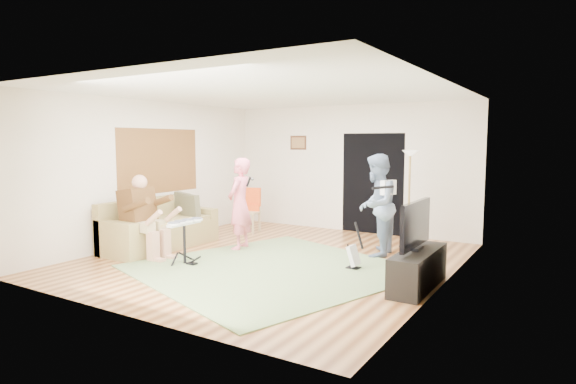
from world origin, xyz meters
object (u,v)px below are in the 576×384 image
at_px(television, 416,224).
at_px(torchiere_lamp, 409,181).
at_px(sofa, 157,231).
at_px(dining_chair, 250,217).
at_px(tv_cabinet, 418,269).
at_px(guitarist, 376,205).
at_px(singer, 240,204).
at_px(drum_kit, 185,245).
at_px(guitar_spare, 354,256).

bearing_deg(television, torchiere_lamp, 109.47).
relative_size(sofa, dining_chair, 2.32).
height_order(sofa, tv_cabinet, sofa).
relative_size(sofa, guitarist, 1.27).
relative_size(torchiere_lamp, tv_cabinet, 1.26).
relative_size(dining_chair, television, 0.85).
relative_size(singer, tv_cabinet, 1.17).
relative_size(sofa, tv_cabinet, 1.56).
bearing_deg(torchiere_lamp, singer, -145.95).
bearing_deg(guitarist, singer, -77.62).
height_order(drum_kit, tv_cabinet, drum_kit).
distance_m(sofa, dining_chair, 2.15).
xyz_separation_m(guitar_spare, dining_chair, (-3.11, 1.60, 0.13)).
distance_m(drum_kit, tv_cabinet, 3.57).
xyz_separation_m(singer, tv_cabinet, (3.41, -0.62, -0.57)).
distance_m(torchiere_lamp, television, 2.50).
bearing_deg(drum_kit, sofa, 153.39).
bearing_deg(dining_chair, guitar_spare, -38.46).
bearing_deg(torchiere_lamp, guitarist, -106.57).
bearing_deg(tv_cabinet, singer, 169.71).
bearing_deg(singer, guitarist, 97.68).
relative_size(guitar_spare, television, 0.66).
bearing_deg(torchiere_lamp, sofa, -148.79).
relative_size(drum_kit, guitar_spare, 0.98).
xyz_separation_m(torchiere_lamp, dining_chair, (-3.33, -0.31, -0.88)).
distance_m(tv_cabinet, television, 0.60).
height_order(torchiere_lamp, television, torchiere_lamp).
distance_m(singer, guitar_spare, 2.39).
relative_size(drum_kit, singer, 0.44).
height_order(guitar_spare, dining_chair, dining_chair).
xyz_separation_m(torchiere_lamp, television, (0.82, -2.33, -0.36)).
bearing_deg(guitarist, tv_cabinet, 31.58).
xyz_separation_m(guitarist, dining_chair, (-3.06, 0.59, -0.53)).
bearing_deg(sofa, guitarist, 21.92).
xyz_separation_m(singer, guitarist, (2.26, 0.80, 0.04)).
height_order(guitarist, dining_chair, guitarist).
relative_size(sofa, torchiere_lamp, 1.23).
relative_size(drum_kit, dining_chair, 0.76).
bearing_deg(guitarist, dining_chair, -108.17).
xyz_separation_m(tv_cabinet, television, (-0.05, 0.00, 0.60)).
xyz_separation_m(drum_kit, singer, (0.09, 1.32, 0.51)).
xyz_separation_m(dining_chair, tv_cabinet, (4.21, -2.02, -0.09)).
xyz_separation_m(singer, torchiere_lamp, (2.53, 1.71, 0.39)).
xyz_separation_m(drum_kit, guitar_spare, (2.40, 1.12, -0.10)).
bearing_deg(dining_chair, television, -37.12).
bearing_deg(television, tv_cabinet, -0.00).
xyz_separation_m(guitarist, tv_cabinet, (1.14, -1.42, -0.61)).
bearing_deg(dining_chair, torchiere_lamp, -5.86).
bearing_deg(torchiere_lamp, dining_chair, -174.63).
distance_m(sofa, guitar_spare, 3.73).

